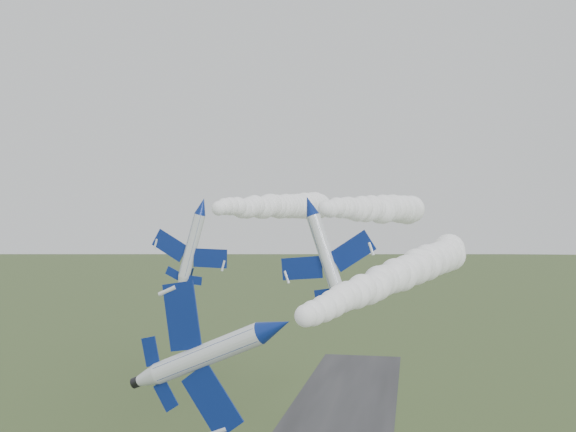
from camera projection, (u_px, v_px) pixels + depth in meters
The scene contains 6 objects.
jet_lead at pixel (275, 327), 44.47m from camera, with size 5.78×13.88×10.60m.
smoke_trail_jet_lead at pixel (403, 273), 76.64m from camera, with size 5.06×63.34×5.06m, color white, non-canonical shape.
jet_pair_left at pixel (202, 206), 73.53m from camera, with size 9.26×11.42×3.52m.
smoke_trail_jet_pair_left at pixel (281, 207), 105.61m from camera, with size 5.21×61.50×5.21m, color white, non-canonical shape.
jet_pair_right at pixel (309, 206), 69.64m from camera, with size 10.37×12.88×4.22m.
smoke_trail_jet_pair_right at pixel (380, 209), 102.04m from camera, with size 5.50×63.34×5.50m, color white, non-canonical shape.
Camera 1 is at (15.65, -47.08, 40.98)m, focal length 40.00 mm.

